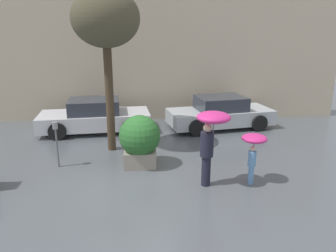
% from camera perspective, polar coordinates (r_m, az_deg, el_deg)
% --- Properties ---
extents(ground_plane, '(40.00, 40.00, 0.00)m').
position_cam_1_polar(ground_plane, '(8.69, -7.03, -9.79)').
color(ground_plane, '#51565B').
extents(building_facade, '(18.00, 0.30, 6.00)m').
position_cam_1_polar(building_facade, '(14.32, -6.07, 13.01)').
color(building_facade, '#B7A88E').
rests_on(building_facade, ground).
extents(planter_box, '(1.18, 1.18, 1.51)m').
position_cam_1_polar(planter_box, '(9.40, -4.94, -2.34)').
color(planter_box, gray).
rests_on(planter_box, ground).
extents(person_adult, '(0.82, 0.82, 1.94)m').
position_cam_1_polar(person_adult, '(8.01, 7.46, -0.99)').
color(person_adult, '#1E1E2D').
rests_on(person_adult, ground).
extents(person_child, '(0.64, 0.64, 1.30)m').
position_cam_1_polar(person_child, '(8.53, 14.70, -3.21)').
color(person_child, '#669ED1').
rests_on(person_child, ground).
extents(parked_car_near, '(4.33, 2.24, 1.28)m').
position_cam_1_polar(parked_car_near, '(13.01, -12.62, 1.60)').
color(parked_car_near, silver).
rests_on(parked_car_near, ground).
extents(parked_car_far, '(4.39, 2.50, 1.28)m').
position_cam_1_polar(parked_car_far, '(13.37, 9.06, 2.19)').
color(parked_car_far, '#B7BCC1').
rests_on(parked_car_far, ground).
extents(street_tree, '(2.07, 2.07, 5.04)m').
position_cam_1_polar(street_tree, '(10.42, -10.80, 17.58)').
color(street_tree, '#423323').
rests_on(street_tree, ground).
extents(parking_meter, '(0.14, 0.14, 1.34)m').
position_cam_1_polar(parking_meter, '(9.77, -18.93, -1.52)').
color(parking_meter, '#595B60').
rests_on(parking_meter, ground).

